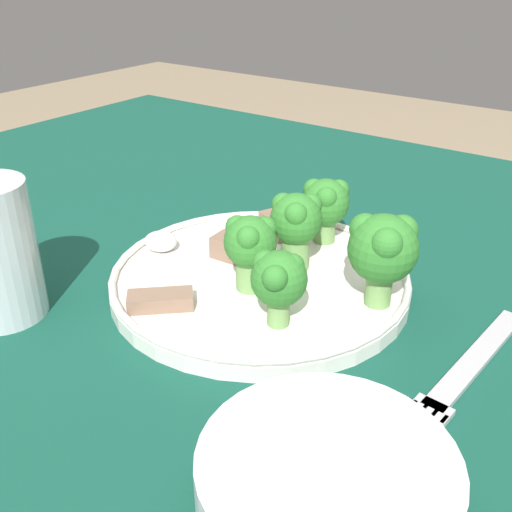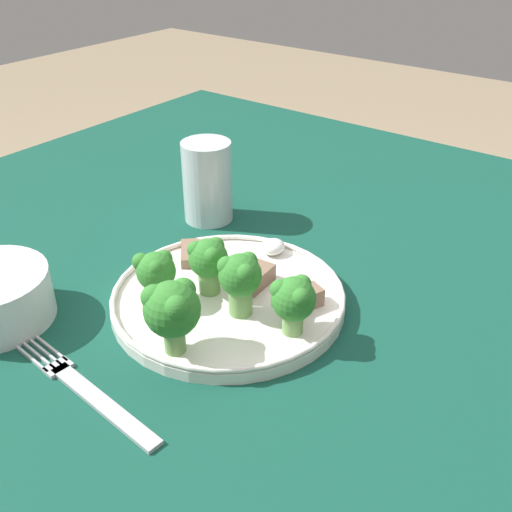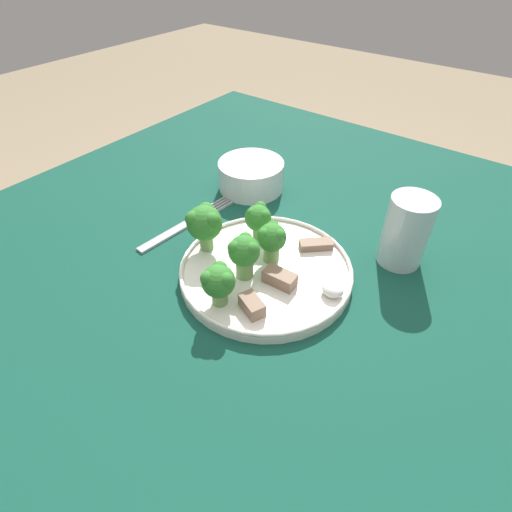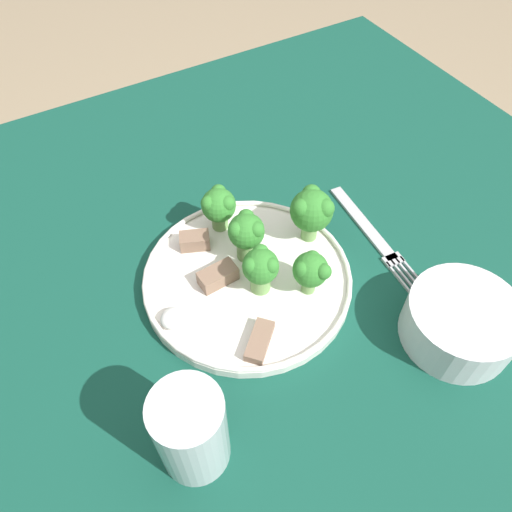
# 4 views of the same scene
# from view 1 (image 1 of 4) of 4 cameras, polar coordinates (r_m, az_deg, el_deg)

# --- Properties ---
(table) EXTENTS (1.11, 1.02, 0.75)m
(table) POSITION_cam_1_polar(r_m,az_deg,el_deg) (0.54, -5.63, -13.66)
(table) COLOR #114738
(table) RESTS_ON ground_plane
(dinner_plate) EXTENTS (0.24, 0.24, 0.02)m
(dinner_plate) POSITION_cam_1_polar(r_m,az_deg,el_deg) (0.49, 0.36, -2.16)
(dinner_plate) COLOR white
(dinner_plate) RESTS_ON table
(fork) EXTENTS (0.04, 0.19, 0.00)m
(fork) POSITION_cam_1_polar(r_m,az_deg,el_deg) (0.42, 18.96, -10.73)
(fork) COLOR #B2B2B7
(fork) RESTS_ON table
(cream_bowl) EXTENTS (0.12, 0.12, 0.05)m
(cream_bowl) POSITION_cam_1_polar(r_m,az_deg,el_deg) (0.30, 6.60, -22.16)
(cream_bowl) COLOR silver
(cream_bowl) RESTS_ON table
(broccoli_floret_near_rim_left) EXTENTS (0.04, 0.04, 0.07)m
(broccoli_floret_near_rim_left) POSITION_cam_1_polar(r_m,az_deg,el_deg) (0.48, 3.83, 3.27)
(broccoli_floret_near_rim_left) COLOR #709E56
(broccoli_floret_near_rim_left) RESTS_ON dinner_plate
(broccoli_floret_center_left) EXTENTS (0.04, 0.04, 0.06)m
(broccoli_floret_center_left) POSITION_cam_1_polar(r_m,az_deg,el_deg) (0.41, 1.91, -2.39)
(broccoli_floret_center_left) COLOR #709E56
(broccoli_floret_center_left) RESTS_ON dinner_plate
(broccoli_floret_back_left) EXTENTS (0.04, 0.04, 0.06)m
(broccoli_floret_back_left) POSITION_cam_1_polar(r_m,az_deg,el_deg) (0.54, 6.65, 5.05)
(broccoli_floret_back_left) COLOR #709E56
(broccoli_floret_back_left) RESTS_ON dinner_plate
(broccoli_floret_front_left) EXTENTS (0.04, 0.04, 0.06)m
(broccoli_floret_front_left) POSITION_cam_1_polar(r_m,az_deg,el_deg) (0.45, -0.56, 1.12)
(broccoli_floret_front_left) COLOR #709E56
(broccoli_floret_front_left) RESTS_ON dinner_plate
(broccoli_floret_center_back) EXTENTS (0.05, 0.05, 0.07)m
(broccoli_floret_center_back) POSITION_cam_1_polar(r_m,az_deg,el_deg) (0.44, 12.00, 0.73)
(broccoli_floret_center_back) COLOR #709E56
(broccoli_floret_center_back) RESTS_ON dinner_plate
(meat_slice_front_slice) EXTENTS (0.04, 0.03, 0.02)m
(meat_slice_front_slice) POSITION_cam_1_polar(r_m,az_deg,el_deg) (0.56, 2.11, 2.96)
(meat_slice_front_slice) COLOR #846651
(meat_slice_front_slice) RESTS_ON dinner_plate
(meat_slice_middle_slice) EXTENTS (0.05, 0.05, 0.01)m
(meat_slice_middle_slice) POSITION_cam_1_polar(r_m,az_deg,el_deg) (0.45, -9.01, -4.23)
(meat_slice_middle_slice) COLOR #846651
(meat_slice_middle_slice) RESTS_ON dinner_plate
(meat_slice_rear_slice) EXTENTS (0.05, 0.03, 0.02)m
(meat_slice_rear_slice) POSITION_cam_1_polar(r_m,az_deg,el_deg) (0.51, -1.92, 0.70)
(meat_slice_rear_slice) COLOR #846651
(meat_slice_rear_slice) RESTS_ON dinner_plate
(sauce_dollop) EXTENTS (0.03, 0.03, 0.02)m
(sauce_dollop) POSITION_cam_1_polar(r_m,az_deg,el_deg) (0.53, -9.06, 1.40)
(sauce_dollop) COLOR white
(sauce_dollop) RESTS_ON dinner_plate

